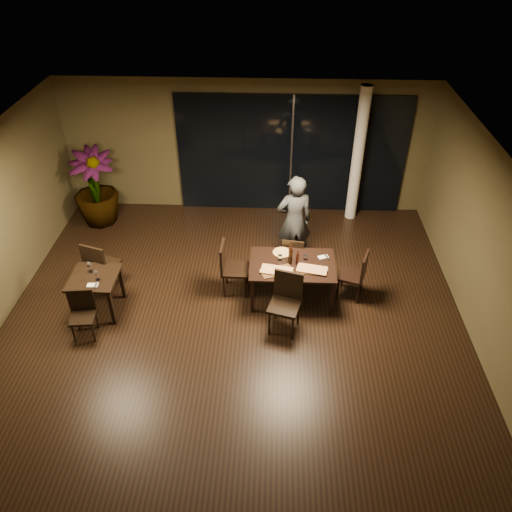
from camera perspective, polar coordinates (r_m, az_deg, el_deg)
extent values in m
plane|color=black|center=(8.71, -2.59, -7.87)|extent=(8.00, 8.00, 0.00)
cube|color=#494227|center=(11.24, -1.14, 12.43)|extent=(8.00, 0.10, 3.00)
cube|color=#494227|center=(8.42, 25.73, -0.60)|extent=(0.10, 8.00, 3.00)
cube|color=silver|center=(6.94, -3.27, 10.25)|extent=(8.00, 8.00, 0.04)
cube|color=black|center=(11.21, 4.05, 11.42)|extent=(5.00, 0.06, 2.70)
cylinder|color=white|center=(11.00, 11.56, 11.12)|extent=(0.24, 0.24, 3.00)
cube|color=black|center=(8.82, 4.19, -1.01)|extent=(1.50, 1.00, 0.04)
cube|color=black|center=(8.71, -0.42, -4.61)|extent=(0.06, 0.06, 0.71)
cube|color=black|center=(8.77, 8.65, -4.81)|extent=(0.06, 0.06, 0.71)
cube|color=black|center=(9.39, -0.17, -1.09)|extent=(0.06, 0.06, 0.71)
cube|color=black|center=(9.44, 8.23, -1.29)|extent=(0.06, 0.06, 0.71)
cube|color=black|center=(8.95, -18.07, -2.35)|extent=(0.80, 0.80, 0.04)
cube|color=black|center=(9.07, -20.28, -5.46)|extent=(0.06, 0.06, 0.71)
cube|color=black|center=(8.84, -16.18, -5.71)|extent=(0.06, 0.06, 0.71)
cube|color=black|center=(9.54, -18.98, -2.75)|extent=(0.06, 0.06, 0.71)
cube|color=black|center=(9.32, -15.07, -2.92)|extent=(0.06, 0.06, 0.71)
cube|color=black|center=(9.56, 4.30, 0.05)|extent=(0.47, 0.47, 0.05)
cylinder|color=black|center=(9.81, 5.34, -0.48)|extent=(0.03, 0.03, 0.42)
cylinder|color=black|center=(9.84, 3.42, -0.25)|extent=(0.03, 0.03, 0.42)
cylinder|color=black|center=(9.55, 5.10, -1.66)|extent=(0.03, 0.03, 0.42)
cylinder|color=black|center=(9.57, 3.12, -1.42)|extent=(0.03, 0.03, 0.42)
cube|color=black|center=(9.28, 4.20, 0.53)|extent=(0.41, 0.10, 0.46)
cube|color=black|center=(8.31, 3.26, -5.75)|extent=(0.61, 0.61, 0.06)
cylinder|color=black|center=(8.38, 1.50, -7.62)|extent=(0.04, 0.04, 0.50)
cylinder|color=black|center=(8.31, 4.18, -8.21)|extent=(0.04, 0.04, 0.50)
cylinder|color=black|center=(8.66, 2.28, -5.86)|extent=(0.04, 0.04, 0.50)
cylinder|color=black|center=(8.59, 4.87, -6.41)|extent=(0.04, 0.04, 0.50)
cube|color=black|center=(8.29, 3.74, -3.34)|extent=(0.49, 0.18, 0.56)
cube|color=black|center=(9.08, -2.40, -1.56)|extent=(0.49, 0.49, 0.05)
cylinder|color=black|center=(9.07, -1.26, -3.59)|extent=(0.04, 0.04, 0.49)
cylinder|color=black|center=(9.37, -1.05, -2.05)|extent=(0.04, 0.04, 0.49)
cylinder|color=black|center=(9.11, -3.71, -3.47)|extent=(0.04, 0.04, 0.49)
cylinder|color=black|center=(9.41, -3.42, -1.95)|extent=(0.04, 0.04, 0.49)
cube|color=black|center=(8.94, -3.83, -0.13)|extent=(0.06, 0.48, 0.54)
cube|color=black|center=(9.16, 10.85, -2.19)|extent=(0.57, 0.57, 0.05)
cylinder|color=black|center=(9.46, 9.86, -2.38)|extent=(0.04, 0.04, 0.46)
cylinder|color=black|center=(9.18, 9.34, -3.71)|extent=(0.04, 0.04, 0.46)
cylinder|color=black|center=(9.43, 12.01, -2.86)|extent=(0.04, 0.04, 0.46)
cylinder|color=black|center=(9.15, 11.56, -4.22)|extent=(0.04, 0.04, 0.46)
cube|color=black|center=(8.99, 12.29, -1.21)|extent=(0.18, 0.43, 0.51)
cube|color=black|center=(9.58, -17.02, -1.00)|extent=(0.62, 0.62, 0.06)
cylinder|color=black|center=(9.75, -15.15, -1.76)|extent=(0.04, 0.04, 0.50)
cylinder|color=black|center=(9.96, -17.06, -1.24)|extent=(0.04, 0.04, 0.50)
cylinder|color=black|center=(9.50, -16.45, -3.15)|extent=(0.04, 0.04, 0.50)
cylinder|color=black|center=(9.72, -18.38, -2.59)|extent=(0.04, 0.04, 0.50)
cube|color=black|center=(9.29, -18.08, -0.42)|extent=(0.48, 0.19, 0.56)
cube|color=black|center=(8.73, -19.18, -6.66)|extent=(0.43, 0.43, 0.04)
cylinder|color=black|center=(8.80, -20.13, -8.33)|extent=(0.03, 0.03, 0.40)
cylinder|color=black|center=(8.71, -18.10, -8.32)|extent=(0.03, 0.03, 0.40)
cylinder|color=black|center=(9.02, -19.72, -6.91)|extent=(0.03, 0.03, 0.40)
cylinder|color=black|center=(8.93, -17.74, -6.88)|extent=(0.03, 0.03, 0.40)
cube|color=black|center=(8.72, -19.24, -4.79)|extent=(0.39, 0.08, 0.44)
imported|color=#292C2E|center=(9.61, 4.38, 4.05)|extent=(0.72, 0.55, 1.89)
imported|color=#1E4A18|center=(11.45, -17.96, 7.45)|extent=(1.21, 1.21, 1.71)
cube|color=#442C16|center=(8.61, 2.37, -1.76)|extent=(0.61, 0.45, 0.01)
cube|color=#3F2814|center=(8.68, 6.40, -1.62)|extent=(0.55, 0.32, 0.01)
cylinder|color=#A82912|center=(9.05, 2.98, 0.39)|extent=(0.32, 0.32, 0.01)
cylinder|color=white|center=(8.86, 2.77, -0.16)|extent=(0.08, 0.08, 0.09)
cylinder|color=white|center=(8.91, 5.67, -0.14)|extent=(0.07, 0.07, 0.09)
cube|color=silver|center=(8.73, 7.63, -1.48)|extent=(0.18, 0.11, 0.01)
cube|color=white|center=(9.01, 7.69, -0.11)|extent=(0.20, 0.16, 0.01)
cube|color=white|center=(8.75, -18.19, -3.19)|extent=(0.19, 0.12, 0.01)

